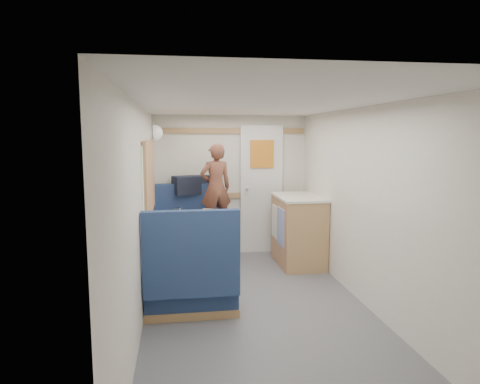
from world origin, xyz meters
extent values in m
plane|color=#515156|center=(0.00, 0.00, 0.00)|extent=(4.50, 4.50, 0.00)
plane|color=silver|center=(0.00, 0.00, 2.00)|extent=(4.50, 4.50, 0.00)
cube|color=silver|center=(0.00, 2.25, 1.00)|extent=(2.20, 0.02, 2.00)
cube|color=silver|center=(-1.10, 0.00, 1.00)|extent=(0.02, 4.50, 2.00)
cube|color=silver|center=(1.10, 0.00, 1.00)|extent=(0.02, 4.50, 2.00)
cube|color=#AB764D|center=(0.00, 2.23, 0.85)|extent=(2.15, 0.02, 0.08)
cube|color=#AB764D|center=(0.00, 2.23, 1.78)|extent=(2.15, 0.02, 0.08)
cube|color=#B0C0A2|center=(-1.08, 1.00, 1.25)|extent=(0.04, 1.30, 0.72)
cube|color=white|center=(0.45, 2.22, 0.93)|extent=(0.62, 0.04, 1.86)
cube|color=orange|center=(0.45, 2.19, 1.45)|extent=(0.34, 0.03, 0.40)
cylinder|color=silver|center=(0.23, 2.17, 0.95)|extent=(0.04, 0.10, 0.04)
cube|color=white|center=(-0.65, 1.00, 0.70)|extent=(0.62, 0.92, 0.04)
cylinder|color=silver|center=(-0.65, 1.00, 0.35)|extent=(0.08, 0.08, 0.66)
cylinder|color=silver|center=(-0.65, 1.00, 0.01)|extent=(0.36, 0.36, 0.03)
cube|color=#18234F|center=(-0.65, 1.80, 0.23)|extent=(0.88, 0.50, 0.45)
cube|color=#18234F|center=(-0.65, 2.08, 0.65)|extent=(0.88, 0.10, 0.80)
cube|color=#AB764D|center=(-0.65, 1.80, 0.04)|extent=(0.90, 0.52, 0.08)
cube|color=#18234F|center=(-0.65, 0.20, 0.23)|extent=(0.88, 0.50, 0.45)
cube|color=#18234F|center=(-0.65, -0.08, 0.65)|extent=(0.88, 0.10, 0.80)
cube|color=#AB764D|center=(-0.65, 0.20, 0.04)|extent=(0.90, 0.52, 0.08)
cube|color=#AB764D|center=(-0.65, 2.12, 0.88)|extent=(0.90, 0.14, 0.04)
sphere|color=white|center=(-1.04, 1.85, 1.75)|extent=(0.20, 0.20, 0.20)
cube|color=#AB764D|center=(0.82, 1.55, 0.45)|extent=(0.54, 0.90, 0.90)
cube|color=silver|center=(0.82, 1.55, 0.91)|extent=(0.56, 0.92, 0.03)
cube|color=#5972B2|center=(0.54, 1.37, 0.55)|extent=(0.01, 0.30, 0.48)
cube|color=silver|center=(0.54, 1.73, 0.55)|extent=(0.01, 0.28, 0.44)
imported|color=brown|center=(-0.26, 1.73, 1.03)|extent=(0.48, 0.37, 1.16)
cube|color=black|center=(-0.56, 2.12, 1.03)|extent=(0.58, 0.41, 0.25)
cube|color=silver|center=(-0.53, 0.89, 0.73)|extent=(0.35, 0.42, 0.02)
sphere|color=#F5530A|center=(-0.47, 0.92, 0.78)|extent=(0.08, 0.08, 0.08)
cube|color=#E6CB85|center=(-0.61, 0.69, 0.76)|extent=(0.12, 0.09, 0.04)
cylinder|color=white|center=(-0.80, 0.83, 0.72)|extent=(0.06, 0.06, 0.01)
cylinder|color=white|center=(-0.80, 0.83, 0.78)|extent=(0.01, 0.01, 0.10)
sphere|color=#48070F|center=(-0.80, 0.83, 0.85)|extent=(0.08, 0.08, 0.08)
cylinder|color=white|center=(-0.76, 0.65, 0.77)|extent=(0.06, 0.06, 0.10)
cylinder|color=white|center=(-0.77, 1.31, 0.78)|extent=(0.07, 0.07, 0.12)
cylinder|color=white|center=(-0.54, 0.98, 0.78)|extent=(0.07, 0.07, 0.12)
cylinder|color=#954915|center=(-0.45, 1.03, 0.77)|extent=(0.06, 0.06, 0.10)
cylinder|color=black|center=(-0.73, 1.10, 0.76)|extent=(0.03, 0.03, 0.09)
cylinder|color=silver|center=(-0.64, 1.00, 0.76)|extent=(0.03, 0.03, 0.09)
cube|color=olive|center=(-0.43, 1.21, 0.77)|extent=(0.20, 0.27, 0.10)
camera|label=1|loc=(-0.76, -3.86, 1.72)|focal=32.00mm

